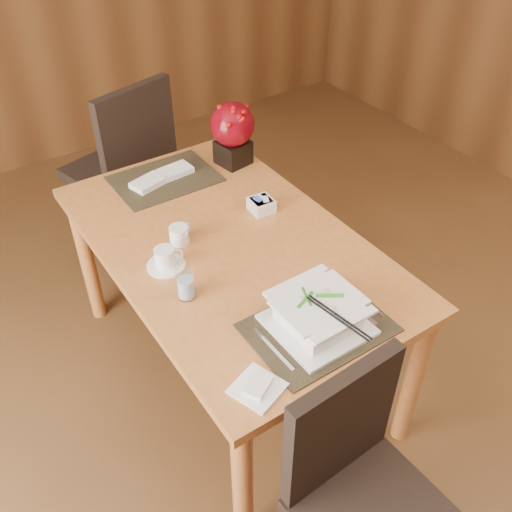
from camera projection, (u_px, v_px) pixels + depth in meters
ground at (313, 464)px, 2.30m from camera, size 6.00×6.00×0.00m
dining_table at (230, 261)px, 2.27m from camera, size 0.90×1.50×0.75m
placemat_near at (318, 328)px, 1.86m from camera, size 0.45×0.33×0.01m
placemat_far at (165, 179)px, 2.56m from camera, size 0.45×0.33×0.01m
soup_setting at (318, 314)px, 1.82m from camera, size 0.30×0.30×0.12m
coffee_cup at (165, 259)px, 2.07m from camera, size 0.14×0.14×0.08m
water_glass at (185, 281)px, 1.93m from camera, size 0.07×0.07×0.15m
creamer_jug at (179, 235)px, 2.19m from camera, size 0.13×0.13×0.07m
sugar_caddy at (261, 205)px, 2.36m from camera, size 0.10×0.10×0.06m
berry_decor at (232, 130)px, 2.57m from camera, size 0.20×0.20×0.30m
napkins_far at (164, 176)px, 2.55m from camera, size 0.31×0.15×0.03m
bread_plate at (258, 388)px, 1.67m from camera, size 0.17×0.17×0.01m
near_chair at (361, 483)px, 1.70m from camera, size 0.44×0.44×0.90m
far_chair at (127, 161)px, 3.04m from camera, size 0.58×0.58×1.02m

